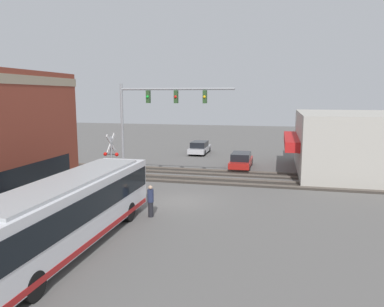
# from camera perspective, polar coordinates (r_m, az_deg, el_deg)

# --- Properties ---
(ground_plane) EXTENTS (120.00, 120.00, 0.00)m
(ground_plane) POSITION_cam_1_polar(r_m,az_deg,el_deg) (23.52, -1.81, -7.32)
(ground_plane) COLOR #605E5B
(shop_building) EXTENTS (13.25, 9.86, 5.11)m
(shop_building) POSITION_cam_1_polar(r_m,az_deg,el_deg) (34.52, 22.94, 1.51)
(shop_building) COLOR #B2ADA3
(shop_building) RESTS_ON ground
(city_bus) EXTENTS (11.93, 2.59, 3.04)m
(city_bus) POSITION_cam_1_polar(r_m,az_deg,el_deg) (17.07, -18.13, -8.15)
(city_bus) COLOR silver
(city_bus) RESTS_ON ground
(traffic_signal_gantry) EXTENTS (0.42, 8.44, 7.40)m
(traffic_signal_gantry) POSITION_cam_1_polar(r_m,az_deg,el_deg) (27.35, -5.77, 6.66)
(traffic_signal_gantry) COLOR gray
(traffic_signal_gantry) RESTS_ON ground
(crossing_signal) EXTENTS (1.41, 1.18, 3.81)m
(crossing_signal) POSITION_cam_1_polar(r_m,az_deg,el_deg) (27.90, -12.21, -0.11)
(crossing_signal) COLOR gray
(crossing_signal) RESTS_ON ground
(rail_track_near) EXTENTS (2.60, 60.00, 0.15)m
(rail_track_near) POSITION_cam_1_polar(r_m,az_deg,el_deg) (29.16, 1.23, -4.07)
(rail_track_near) COLOR #332D28
(rail_track_near) RESTS_ON ground
(rail_track_far) EXTENTS (2.60, 60.00, 0.15)m
(rail_track_far) POSITION_cam_1_polar(r_m,az_deg,el_deg) (32.23, 2.41, -2.82)
(rail_track_far) COLOR #332D28
(rail_track_far) RESTS_ON ground
(parked_car_red) EXTENTS (4.75, 1.82, 1.42)m
(parked_car_red) POSITION_cam_1_polar(r_m,az_deg,el_deg) (34.29, 7.50, -1.10)
(parked_car_red) COLOR #B21E19
(parked_car_red) RESTS_ON ground
(parked_car_silver) EXTENTS (4.64, 1.82, 1.43)m
(parked_car_silver) POSITION_cam_1_polar(r_m,az_deg,el_deg) (42.21, 1.18, 0.85)
(parked_car_silver) COLOR #B7B7BC
(parked_car_silver) RESTS_ON ground
(pedestrian_near_bus) EXTENTS (0.34, 0.34, 1.76)m
(pedestrian_near_bus) POSITION_cam_1_polar(r_m,az_deg,el_deg) (20.52, -6.33, -7.18)
(pedestrian_near_bus) COLOR black
(pedestrian_near_bus) RESTS_ON ground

